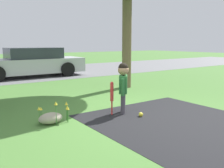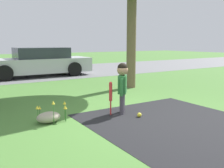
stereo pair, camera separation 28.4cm
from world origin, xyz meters
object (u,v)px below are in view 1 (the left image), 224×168
(sports_ball, at_px, (141,114))
(parked_car, at_px, (30,63))
(child, at_px, (123,81))
(baseball_bat, at_px, (112,93))

(sports_ball, xyz_separation_m, parked_car, (0.07, 7.17, 0.55))
(child, xyz_separation_m, baseball_bat, (-0.27, 0.02, -0.24))
(parked_car, bearing_deg, baseball_bat, 87.24)
(parked_car, bearing_deg, sports_ball, 90.68)
(child, bearing_deg, baseball_bat, 126.25)
(baseball_bat, bearing_deg, parked_car, 86.02)
(sports_ball, height_order, parked_car, parked_car)
(baseball_bat, distance_m, sports_ball, 0.71)
(parked_car, bearing_deg, child, 89.57)
(baseball_bat, bearing_deg, child, -4.00)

